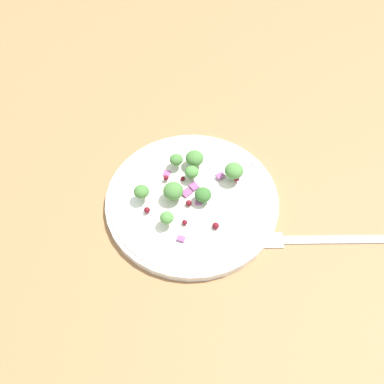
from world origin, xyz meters
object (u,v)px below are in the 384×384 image
plate (192,199)px  broccoli_floret_0 (192,172)px  broccoli_floret_1 (173,191)px  fork (315,240)px  broccoli_floret_2 (195,158)px

plate → broccoli_floret_0: bearing=-19.9°
broccoli_floret_0 → broccoli_floret_1: bearing=123.1°
broccoli_floret_0 → fork: bearing=-140.4°
plate → broccoli_floret_1: 3.55cm
broccoli_floret_0 → broccoli_floret_1: 4.51cm
broccoli_floret_1 → broccoli_floret_2: broccoli_floret_1 is taller
broccoli_floret_2 → fork: broccoli_floret_2 is taller
plate → broccoli_floret_1: size_ratio=8.67×
plate → fork: size_ratio=1.41×
broccoli_floret_0 → broccoli_floret_2: broccoli_floret_2 is taller
broccoli_floret_0 → fork: size_ratio=0.12×
broccoli_floret_1 → fork: broccoli_floret_1 is taller
broccoli_floret_0 → fork: (-15.35, -12.70, -2.73)cm
broccoli_floret_0 → fork: broccoli_floret_0 is taller
broccoli_floret_0 → plate: bearing=160.1°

